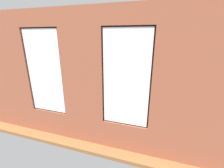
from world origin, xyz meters
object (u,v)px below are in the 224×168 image
at_px(couch_left, 186,115).
at_px(potted_plant_corner_near_left, 183,84).
at_px(remote_gray, 113,92).
at_px(potted_plant_beside_window_right, 58,106).
at_px(media_console, 58,86).
at_px(potted_plant_near_tv, 53,85).
at_px(potted_plant_between_couches, 143,107).
at_px(potted_plant_by_left_couch, 171,92).
at_px(coffee_table, 122,94).
at_px(candle_jar, 119,90).
at_px(potted_plant_corner_far_left, 204,116).
at_px(cup_ceramic, 130,91).
at_px(table_plant_small, 123,91).
at_px(couch_by_window, 97,117).
at_px(tv_flatscreen, 56,73).
at_px(potted_plant_foreground_right, 76,74).

distance_m(couch_left, potted_plant_corner_near_left, 2.48).
xyz_separation_m(remote_gray, potted_plant_beside_window_right, (1.20, 1.97, 0.12)).
xyz_separation_m(media_console, potted_plant_near_tv, (-0.55, 0.97, 0.44)).
relative_size(couch_left, potted_plant_between_couches, 1.20).
bearing_deg(media_console, potted_plant_near_tv, 119.73).
distance_m(remote_gray, media_console, 2.90).
distance_m(potted_plant_by_left_couch, potted_plant_beside_window_right, 4.21).
distance_m(coffee_table, candle_jar, 0.21).
bearing_deg(potted_plant_corner_far_left, remote_gray, -34.63).
bearing_deg(candle_jar, cup_ceramic, -175.65).
relative_size(media_console, potted_plant_near_tv, 0.84).
relative_size(table_plant_small, remote_gray, 1.40).
bearing_deg(couch_by_window, potted_plant_by_left_couch, -133.53).
relative_size(couch_left, potted_plant_by_left_couch, 2.26).
bearing_deg(remote_gray, tv_flatscreen, 91.16).
bearing_deg(cup_ceramic, potted_plant_foreground_right, -21.05).
xyz_separation_m(cup_ceramic, remote_gray, (0.70, 0.24, -0.04)).
height_order(tv_flatscreen, potted_plant_foreground_right, tv_flatscreen).
height_order(potted_plant_foreground_right, potted_plant_between_couches, potted_plant_between_couches).
height_order(coffee_table, media_console, media_console).
xyz_separation_m(tv_flatscreen, potted_plant_between_couches, (-4.33, 2.05, -0.12)).
xyz_separation_m(coffee_table, remote_gray, (0.37, 0.11, 0.06)).
relative_size(potted_plant_foreground_right, potted_plant_near_tv, 1.00).
bearing_deg(cup_ceramic, candle_jar, 4.35).
height_order(cup_ceramic, potted_plant_near_tv, potted_plant_near_tv).
xyz_separation_m(couch_left, potted_plant_corner_far_left, (-0.15, 1.04, 0.55)).
relative_size(table_plant_small, potted_plant_beside_window_right, 0.29).
height_order(potted_plant_corner_far_left, potted_plant_between_couches, potted_plant_between_couches).
relative_size(tv_flatscreen, potted_plant_foreground_right, 0.91).
distance_m(candle_jar, table_plant_small, 0.33).
distance_m(table_plant_small, potted_plant_corner_far_left, 3.09).
bearing_deg(potted_plant_near_tv, potted_plant_foreground_right, -83.66).
relative_size(coffee_table, potted_plant_corner_near_left, 1.39).
relative_size(candle_jar, table_plant_small, 0.41).
distance_m(remote_gray, potted_plant_foreground_right, 3.00).
height_order(couch_by_window, media_console, couch_by_window).
bearing_deg(tv_flatscreen, cup_ceramic, -179.82).
bearing_deg(potted_plant_corner_far_left, coffee_table, -39.97).
height_order(remote_gray, media_console, media_console).
xyz_separation_m(potted_plant_beside_window_right, potted_plant_corner_near_left, (-4.02, -3.52, 0.03)).
bearing_deg(couch_by_window, couch_left, -159.49).
bearing_deg(remote_gray, couch_left, -103.07).
distance_m(couch_left, potted_plant_between_couches, 1.61).
bearing_deg(remote_gray, potted_plant_near_tv, 113.37).
bearing_deg(couch_left, candle_jar, -114.78).
height_order(potted_plant_corner_far_left, potted_plant_corner_near_left, potted_plant_corner_far_left).
xyz_separation_m(couch_by_window, remote_gray, (0.11, -1.87, 0.09)).
bearing_deg(media_console, remote_gray, 175.51).
relative_size(potted_plant_near_tv, potted_plant_corner_far_left, 0.86).
height_order(candle_jar, potted_plant_between_couches, potted_plant_between_couches).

